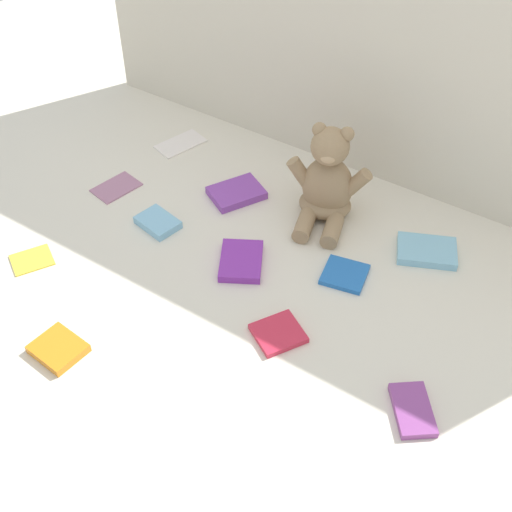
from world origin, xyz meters
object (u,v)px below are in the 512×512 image
object	(u,v)px
book_case_8	(58,349)
book_case_10	(32,259)
book_case_1	(345,274)
book_case_3	(427,251)
book_case_4	(237,193)
book_case_7	(158,222)
book_case_9	(117,186)
teddy_bear	(327,184)
book_case_0	(278,333)
book_case_6	(413,410)
book_case_2	(180,143)
book_case_5	(241,261)

from	to	relation	value
book_case_8	book_case_10	xyz separation A→B (m)	(-0.24, 0.16, -0.01)
book_case_1	book_case_3	distance (m)	0.21
book_case_4	book_case_7	xyz separation A→B (m)	(-0.09, -0.20, -0.00)
book_case_1	book_case_8	bearing A→B (deg)	41.28
book_case_1	book_case_9	world-z (taller)	book_case_1
book_case_4	book_case_10	xyz separation A→B (m)	(-0.26, -0.45, -0.01)
teddy_bear	book_case_0	xyz separation A→B (m)	(0.11, -0.39, -0.09)
book_case_4	book_case_7	bearing A→B (deg)	92.95
teddy_bear	book_case_9	world-z (taller)	teddy_bear
teddy_bear	book_case_4	world-z (taller)	teddy_bear
book_case_6	book_case_8	xyz separation A→B (m)	(-0.65, -0.26, 0.00)
teddy_bear	book_case_3	distance (m)	0.28
book_case_0	book_case_7	distance (m)	0.44
teddy_bear	book_case_0	size ratio (longest dim) A/B	2.59
teddy_bear	book_case_8	size ratio (longest dim) A/B	2.50
book_case_2	book_case_9	size ratio (longest dim) A/B	1.17
book_case_6	book_case_2	bearing A→B (deg)	115.76
book_case_10	book_case_0	bearing A→B (deg)	-138.15
teddy_bear	book_case_10	distance (m)	0.71
book_case_4	book_case_10	bearing A→B (deg)	88.64
book_case_9	book_case_0	bearing A→B (deg)	174.37
teddy_bear	book_case_5	distance (m)	0.28
book_case_1	book_case_6	size ratio (longest dim) A/B	0.82
book_case_1	book_case_3	xyz separation A→B (m)	(0.12, 0.17, 0.00)
book_case_1	book_case_6	xyz separation A→B (m)	(0.27, -0.25, 0.00)
book_case_4	book_case_9	bearing A→B (deg)	55.59
book_case_8	book_case_7	bearing A→B (deg)	-164.04
book_case_0	book_case_8	distance (m)	0.44
book_case_2	book_case_4	distance (m)	0.28
book_case_1	book_case_0	bearing A→B (deg)	69.83
book_case_10	book_case_8	bearing A→B (deg)	177.18
teddy_bear	book_case_6	bearing A→B (deg)	-61.39
book_case_3	book_case_8	size ratio (longest dim) A/B	1.35
book_case_5	book_case_9	size ratio (longest dim) A/B	1.10
book_case_9	book_case_6	bearing A→B (deg)	178.75
book_case_9	book_case_3	bearing A→B (deg)	-153.34
book_case_1	book_case_6	bearing A→B (deg)	126.36
book_case_0	book_case_10	xyz separation A→B (m)	(-0.59, -0.12, -0.00)
book_case_9	book_case_4	bearing A→B (deg)	-141.42
teddy_bear	book_case_10	bearing A→B (deg)	-150.06
book_case_3	book_case_10	world-z (taller)	book_case_3
book_case_0	book_case_7	xyz separation A→B (m)	(-0.42, 0.13, 0.00)
book_case_10	book_case_5	bearing A→B (deg)	-117.97
book_case_0	book_case_1	bearing A→B (deg)	112.08
book_case_9	book_case_10	distance (m)	0.31
book_case_6	book_case_10	size ratio (longest dim) A/B	1.27
book_case_7	book_case_0	bearing A→B (deg)	84.21
book_case_1	book_case_6	world-z (taller)	book_case_6
book_case_7	book_case_9	bearing A→B (deg)	-95.82
book_case_7	book_case_5	bearing A→B (deg)	101.44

